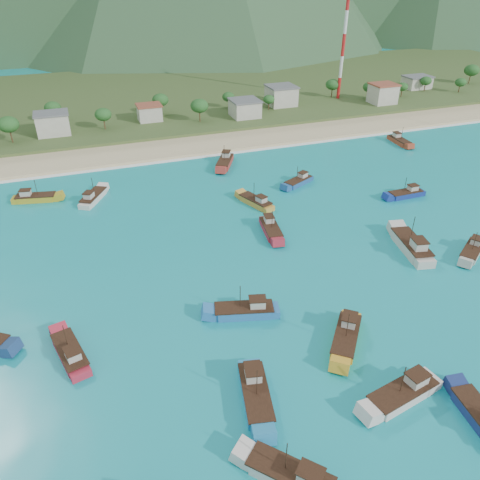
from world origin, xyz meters
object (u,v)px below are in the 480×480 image
object	(u,v)px
boat_7	(292,477)
boat_8	(225,162)
boat_2	(245,311)
boat_14	(406,194)
boat_4	(298,182)
boat_18	(403,394)
boat_6	(255,394)
boat_3	(256,202)
boat_30	(271,229)
boat_1	(399,141)
boat_24	(35,198)
boat_5	(71,354)
boat_17	(93,198)
boat_22	(472,251)
boat_28	(346,337)
radio_tower	(345,34)
boat_0	(411,247)

from	to	relation	value
boat_7	boat_8	distance (m)	89.93
boat_2	boat_14	distance (m)	57.14
boat_4	boat_18	xyz separation A→B (m)	(-16.33, -64.14, 0.19)
boat_6	boat_3	bearing A→B (deg)	-99.57
boat_7	boat_30	distance (m)	53.13
boat_7	boat_8	world-z (taller)	boat_8
boat_1	boat_24	xyz separation A→B (m)	(-103.08, -4.98, 0.03)
boat_5	boat_14	bearing A→B (deg)	5.27
boat_8	boat_17	bearing A→B (deg)	44.83
boat_5	boat_7	size ratio (longest dim) A/B	1.03
boat_8	boat_24	bearing A→B (deg)	35.72
boat_1	boat_5	size ratio (longest dim) A/B	0.94
boat_30	boat_7	bearing A→B (deg)	78.16
boat_1	boat_24	world-z (taller)	boat_24
boat_5	boat_30	world-z (taller)	boat_5
boat_22	boat_28	size ratio (longest dim) A/B	0.90
boat_1	boat_30	size ratio (longest dim) A/B	0.96
boat_7	boat_28	distance (m)	23.53
boat_7	boat_17	size ratio (longest dim) A/B	1.00
boat_2	boat_8	bearing A→B (deg)	-0.21
boat_3	boat_24	xyz separation A→B (m)	(-47.18, 19.01, 0.03)
radio_tower	boat_18	bearing A→B (deg)	-116.54
boat_3	boat_14	distance (m)	35.57
boat_17	boat_18	world-z (taller)	boat_18
boat_1	boat_22	bearing A→B (deg)	69.77
boat_5	boat_30	xyz separation A→B (m)	(39.97, 22.96, -0.01)
radio_tower	boat_18	size ratio (longest dim) A/B	4.12
boat_6	boat_7	size ratio (longest dim) A/B	1.14
boat_0	boat_28	distance (m)	30.13
boat_0	boat_5	bearing A→B (deg)	-161.37
boat_6	boat_17	size ratio (longest dim) A/B	1.14
boat_3	boat_8	world-z (taller)	boat_8
boat_22	boat_5	bearing A→B (deg)	57.91
boat_5	boat_17	distance (m)	50.75
boat_3	boat_4	world-z (taller)	boat_3
boat_4	boat_17	bearing A→B (deg)	54.41
radio_tower	boat_7	xyz separation A→B (m)	(-82.41, -134.29, -23.88)
boat_17	boat_30	bearing A→B (deg)	-10.32
boat_3	boat_17	world-z (taller)	boat_17
boat_22	boat_4	bearing A→B (deg)	-11.23
boat_2	boat_18	size ratio (longest dim) A/B	0.96
boat_6	boat_28	xyz separation A→B (m)	(16.19, 5.25, -0.02)
boat_1	boat_4	xyz separation A→B (m)	(-41.85, -16.90, -0.04)
boat_8	boat_22	world-z (taller)	boat_8
boat_17	boat_24	world-z (taller)	boat_17
boat_6	boat_22	bearing A→B (deg)	-148.79
boat_8	boat_30	size ratio (longest dim) A/B	1.09
boat_3	boat_8	xyz separation A→B (m)	(0.80, 25.11, 0.13)
boat_4	boat_28	bearing A→B (deg)	134.68
boat_0	boat_28	size ratio (longest dim) A/B	1.26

